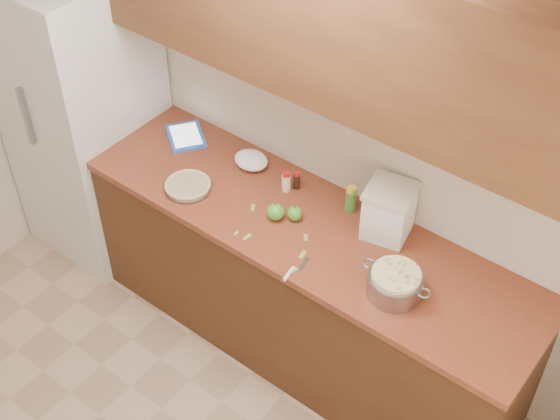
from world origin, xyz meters
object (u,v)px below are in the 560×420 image
Objects in this scene: colander at (395,283)px; tablet at (186,136)px; pie at (188,186)px; flour_canister at (389,211)px.

colander is 1.51m from tablet.
colander is at bearing 2.39° from pie.
colander reaches higher than tablet.
flour_canister is 0.88× the size of tablet.
tablet is (-1.26, -0.04, -0.13)m from flour_canister.
tablet is (-1.49, 0.26, -0.05)m from colander.
pie is 1.03m from flour_canister.
tablet is (-0.30, 0.31, -0.01)m from pie.
pie reaches higher than tablet.
flour_canister is at bearing 37.54° from tablet.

